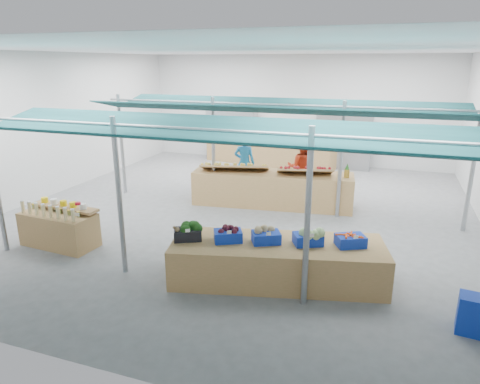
{
  "coord_description": "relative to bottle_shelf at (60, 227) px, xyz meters",
  "views": [
    {
      "loc": [
        3.59,
        -10.35,
        3.91
      ],
      "look_at": [
        0.52,
        -1.6,
        1.08
      ],
      "focal_mm": 32.0,
      "sensor_mm": 36.0,
      "label": 1
    }
  ],
  "objects": [
    {
      "name": "pole_grid",
      "position": [
        3.81,
        1.62,
        1.4
      ],
      "size": [
        10.0,
        4.6,
        3.0
      ],
      "color": "gray",
      "rests_on": "floor"
    },
    {
      "name": "back_shelving_left",
      "position": [
        0.56,
        9.37,
        0.59
      ],
      "size": [
        2.0,
        0.5,
        2.0
      ],
      "primitive_type": "cube",
      "color": "#B23F33",
      "rests_on": "floor"
    },
    {
      "name": "crate_carrots",
      "position": [
        6.19,
        0.31,
        0.45
      ],
      "size": [
        0.6,
        0.54,
        0.29
      ],
      "rotation": [
        0.0,
        0.0,
        0.47
      ],
      "color": "#0F2EAA",
      "rests_on": "veg_counter"
    },
    {
      "name": "vendor_right",
      "position": [
        4.29,
        5.32,
        0.47
      ],
      "size": [
        0.94,
        0.77,
        1.78
      ],
      "primitive_type": "imported",
      "rotation": [
        0.0,
        0.0,
        3.27
      ],
      "color": "red",
      "rests_on": "floor"
    },
    {
      "name": "hall",
      "position": [
        3.06,
        4.81,
        2.23
      ],
      "size": [
        13.0,
        13.0,
        13.0
      ],
      "color": "silver",
      "rests_on": "ground"
    },
    {
      "name": "pineapple",
      "position": [
        5.69,
        4.37,
        0.72
      ],
      "size": [
        0.14,
        0.14,
        0.39
      ],
      "rotation": [
        0.0,
        0.0,
        0.25
      ],
      "color": "#8C6019",
      "rests_on": "fruit_counter"
    },
    {
      "name": "awnings",
      "position": [
        3.81,
        1.62,
        2.37
      ],
      "size": [
        9.5,
        7.08,
        0.3
      ],
      "color": "black",
      "rests_on": "pole_grid"
    },
    {
      "name": "bottle_shelf",
      "position": [
        0.0,
        0.0,
        0.0
      ],
      "size": [
        1.73,
        1.15,
        1.03
      ],
      "rotation": [
        0.0,
        0.0,
        -0.07
      ],
      "color": "olive",
      "rests_on": "floor"
    },
    {
      "name": "vendor_left",
      "position": [
        2.49,
        5.32,
        0.47
      ],
      "size": [
        0.7,
        0.5,
        1.78
      ],
      "primitive_type": "imported",
      "rotation": [
        0.0,
        0.0,
        3.27
      ],
      "color": "#186AA1",
      "rests_on": "floor"
    },
    {
      "name": "back_shelving_right",
      "position": [
        5.06,
        9.37,
        0.59
      ],
      "size": [
        2.0,
        0.5,
        2.0
      ],
      "primitive_type": "cube",
      "color": "#B23F33",
      "rests_on": "floor"
    },
    {
      "name": "sparrow",
      "position": [
        3.17,
        -0.55,
        0.59
      ],
      "size": [
        0.12,
        0.09,
        0.11
      ],
      "rotation": [
        0.0,
        0.0,
        0.47
      ],
      "color": "brown",
      "rests_on": "crate_broccoli"
    },
    {
      "name": "pole_ribbon",
      "position": [
        0.7,
        -0.18,
        0.67
      ],
      "size": [
        0.12,
        0.12,
        0.28
      ],
      "color": "red",
      "rests_on": "pole_grid"
    },
    {
      "name": "crate_broccoli",
      "position": [
        3.31,
        -0.38,
        0.5
      ],
      "size": [
        0.6,
        0.54,
        0.35
      ],
      "rotation": [
        0.0,
        0.0,
        0.47
      ],
      "color": "black",
      "rests_on": "veg_counter"
    },
    {
      "name": "crate_celeriac",
      "position": [
        4.72,
        -0.04,
        0.48
      ],
      "size": [
        0.6,
        0.54,
        0.31
      ],
      "rotation": [
        0.0,
        0.0,
        0.47
      ],
      "color": "#0F2EAA",
      "rests_on": "veg_counter"
    },
    {
      "name": "apple_heap_yellow",
      "position": [
        2.65,
        3.99,
        0.7
      ],
      "size": [
        2.01,
        1.15,
        0.27
      ],
      "rotation": [
        0.0,
        0.0,
        0.25
      ],
      "color": "#997247",
      "rests_on": "fruit_counter"
    },
    {
      "name": "fruit_counter",
      "position": [
        3.69,
        4.22,
        0.06
      ],
      "size": [
        4.54,
        1.6,
        0.95
      ],
      "primitive_type": "cube",
      "rotation": [
        0.0,
        0.0,
        0.13
      ],
      "color": "olive",
      "rests_on": "floor"
    },
    {
      "name": "crate_beets",
      "position": [
        4.04,
        -0.21,
        0.47
      ],
      "size": [
        0.6,
        0.54,
        0.29
      ],
      "rotation": [
        0.0,
        0.0,
        0.47
      ],
      "color": "#0F2EAA",
      "rests_on": "veg_counter"
    },
    {
      "name": "far_counter",
      "position": [
        2.25,
        9.07,
        0.05
      ],
      "size": [
        5.3,
        1.86,
        0.94
      ],
      "primitive_type": "cube",
      "rotation": [
        0.0,
        0.0,
        -0.16
      ],
      "color": "olive",
      "rests_on": "floor"
    },
    {
      "name": "floor",
      "position": [
        3.06,
        3.37,
        -0.41
      ],
      "size": [
        13.0,
        13.0,
        0.0
      ],
      "primitive_type": "plane",
      "color": "slate",
      "rests_on": "ground"
    },
    {
      "name": "veg_counter",
      "position": [
        4.93,
        0.01,
        -0.04
      ],
      "size": [
        4.07,
        2.16,
        0.75
      ],
      "primitive_type": "cube",
      "rotation": [
        0.0,
        0.0,
        0.24
      ],
      "color": "olive",
      "rests_on": "floor"
    },
    {
      "name": "crate_cabbage",
      "position": [
        5.45,
        0.13,
        0.5
      ],
      "size": [
        0.6,
        0.54,
        0.35
      ],
      "rotation": [
        0.0,
        0.0,
        0.47
      ],
      "color": "#0F2EAA",
      "rests_on": "veg_counter"
    },
    {
      "name": "apple_heap_red",
      "position": [
        4.59,
        4.23,
        0.7
      ],
      "size": [
        1.63,
        1.05,
        0.27
      ],
      "rotation": [
        0.0,
        0.0,
        0.25
      ],
      "color": "#997247",
      "rests_on": "fruit_counter"
    },
    {
      "name": "crate_stack",
      "position": [
        8.13,
        -0.6,
        -0.11
      ],
      "size": [
        0.54,
        0.41,
        0.6
      ],
      "primitive_type": "cube",
      "rotation": [
        0.0,
        0.0,
        -0.12
      ],
      "color": "#0F2EAA",
      "rests_on": "floor"
    }
  ]
}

